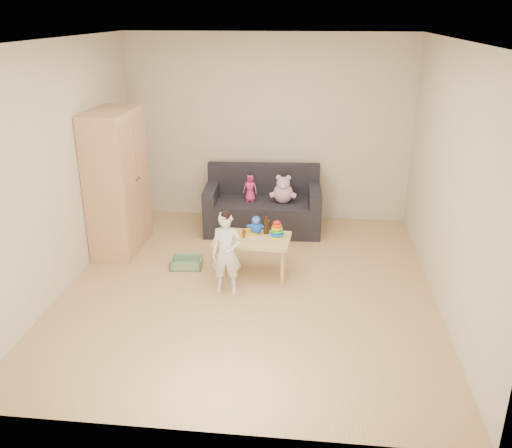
# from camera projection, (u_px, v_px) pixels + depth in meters

# --- Properties ---
(room) EXTENTS (4.50, 4.50, 4.50)m
(room) POSITION_uv_depth(u_px,v_px,m) (248.00, 174.00, 5.54)
(room) COLOR tan
(room) RESTS_ON ground
(wardrobe) EXTENTS (0.49, 0.98, 1.77)m
(wardrobe) POSITION_uv_depth(u_px,v_px,m) (117.00, 182.00, 6.68)
(wardrobe) COLOR tan
(wardrobe) RESTS_ON ground
(sofa) EXTENTS (1.61, 0.87, 0.44)m
(sofa) POSITION_uv_depth(u_px,v_px,m) (263.00, 215.00, 7.48)
(sofa) COLOR black
(sofa) RESTS_ON ground
(play_table) EXTENTS (0.88, 0.58, 0.45)m
(play_table) POSITION_uv_depth(u_px,v_px,m) (252.00, 256.00, 6.22)
(play_table) COLOR tan
(play_table) RESTS_ON ground
(storage_bin) EXTENTS (0.39, 0.30, 0.11)m
(storage_bin) POSITION_uv_depth(u_px,v_px,m) (187.00, 263.00, 6.45)
(storage_bin) COLOR gray
(storage_bin) RESTS_ON ground
(toddler) EXTENTS (0.34, 0.24, 0.88)m
(toddler) POSITION_uv_depth(u_px,v_px,m) (227.00, 254.00, 5.76)
(toddler) COLOR silver
(toddler) RESTS_ON ground
(pink_bear) EXTENTS (0.29, 0.25, 0.32)m
(pink_bear) POSITION_uv_depth(u_px,v_px,m) (283.00, 191.00, 7.25)
(pink_bear) COLOR #CB96B3
(pink_bear) RESTS_ON sofa
(doll) EXTENTS (0.19, 0.13, 0.36)m
(doll) POSITION_uv_depth(u_px,v_px,m) (250.00, 189.00, 7.28)
(doll) COLOR #DB2972
(doll) RESTS_ON sofa
(ring_stacker) EXTENTS (0.17, 0.17, 0.19)m
(ring_stacker) POSITION_uv_depth(u_px,v_px,m) (277.00, 231.00, 6.15)
(ring_stacker) COLOR #FFFD0D
(ring_stacker) RESTS_ON play_table
(brown_bottle) EXTENTS (0.07, 0.07, 0.21)m
(brown_bottle) POSITION_uv_depth(u_px,v_px,m) (266.00, 226.00, 6.24)
(brown_bottle) COLOR black
(brown_bottle) RESTS_ON play_table
(blue_plush) EXTENTS (0.19, 0.16, 0.22)m
(blue_plush) POSITION_uv_depth(u_px,v_px,m) (256.00, 224.00, 6.24)
(blue_plush) COLOR blue
(blue_plush) RESTS_ON play_table
(wooden_figure) EXTENTS (0.05, 0.04, 0.12)m
(wooden_figure) POSITION_uv_depth(u_px,v_px,m) (244.00, 233.00, 6.12)
(wooden_figure) COLOR brown
(wooden_figure) RESTS_ON play_table
(yellow_book) EXTENTS (0.25, 0.25, 0.02)m
(yellow_book) POSITION_uv_depth(u_px,v_px,m) (248.00, 232.00, 6.28)
(yellow_book) COLOR gold
(yellow_book) RESTS_ON play_table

